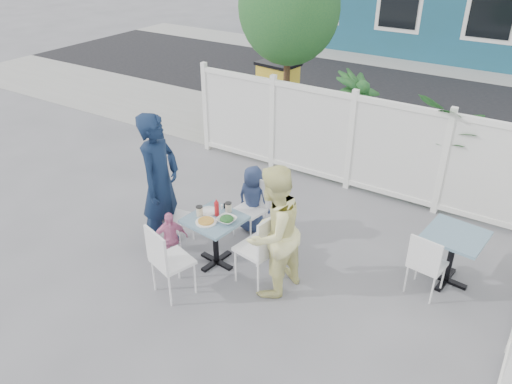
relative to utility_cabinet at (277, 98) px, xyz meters
The scene contains 28 objects.
ground 4.61m from the utility_cabinet, 61.25° to the right, with size 80.00×80.00×0.00m, color slate.
near_sidewalk 2.30m from the utility_cabinet, ahead, with size 24.00×2.60×0.01m, color gray.
street 4.19m from the utility_cabinet, 57.92° to the left, with size 24.00×5.00×0.01m, color black.
far_sidewalk 6.99m from the utility_cabinet, 71.61° to the left, with size 24.00×1.60×0.01m, color gray.
fence_back 2.80m from the utility_cabinet, 34.89° to the right, with size 5.86×0.08×1.60m.
tree 2.12m from the utility_cabinet, 49.67° to the right, with size 1.80×1.62×3.59m.
utility_cabinet is the anchor object (origin of this frame).
potted_shrub_a 2.24m from the utility_cabinet, 23.80° to the right, with size 0.96×0.96×1.72m, color #164924.
potted_shrub_b 3.84m from the utility_cabinet, 15.12° to the right, with size 1.53×1.33×1.70m, color #164924.
main_table 4.74m from the utility_cabinet, 69.06° to the right, with size 0.72×0.72×0.69m.
spare_table 5.37m from the utility_cabinet, 36.38° to the right, with size 0.74×0.74×0.70m.
chair_left 4.48m from the utility_cabinet, 78.27° to the right, with size 0.43×0.44×0.86m.
chair_right 5.07m from the utility_cabinet, 61.42° to the right, with size 0.51×0.52×1.01m.
chair_back 3.98m from the utility_cabinet, 64.37° to the right, with size 0.44×0.43×0.85m.
chair_near 5.47m from the utility_cabinet, 73.08° to the right, with size 0.53×0.52×0.94m.
chair_spare 5.48m from the utility_cabinet, 41.18° to the right, with size 0.43×0.42×0.84m.
man 4.56m from the utility_cabinet, 79.08° to the right, with size 0.70×0.46×1.92m, color #101F3A.
woman 5.16m from the utility_cabinet, 60.12° to the right, with size 0.80×0.62×1.65m, color #F8F15A.
boy 3.89m from the utility_cabinet, 64.47° to the right, with size 0.49×0.32×1.01m, color navy.
toddler 4.91m from the utility_cabinet, 75.62° to the right, with size 0.45×0.19×0.77m, color pink.
plate_main 4.85m from the utility_cabinet, 69.94° to the right, with size 0.26×0.26×0.02m, color white.
plate_side 4.61m from the utility_cabinet, 70.52° to the right, with size 0.23×0.23×0.02m, color white.
salad_bowl 4.79m from the utility_cabinet, 67.01° to the right, with size 0.23×0.23×0.06m, color white.
coffee_cup_a 4.72m from the utility_cabinet, 71.46° to the right, with size 0.08×0.08×0.13m, color beige.
coffee_cup_b 4.56m from the utility_cabinet, 67.37° to the right, with size 0.08×0.08×0.12m, color beige.
ketchup_bottle 4.67m from the utility_cabinet, 68.91° to the right, with size 0.06×0.06×0.19m, color red.
salt_shaker 4.50m from the utility_cabinet, 68.65° to the right, with size 0.03×0.03×0.07m, color white.
pepper_shaker 4.47m from the utility_cabinet, 68.24° to the right, with size 0.03×0.03×0.07m, color black.
Camera 1 is at (2.77, -4.57, 4.02)m, focal length 35.00 mm.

